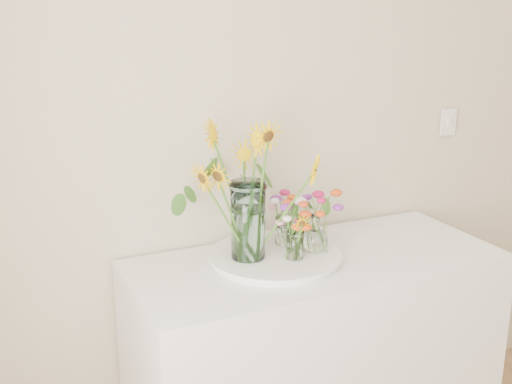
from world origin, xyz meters
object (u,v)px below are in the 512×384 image
tray (275,258)px  small_vase_c (284,230)px  small_vase_a (295,245)px  small_vase_b (315,233)px  mason_jar (248,221)px  counter (314,364)px

tray → small_vase_c: size_ratio=4.07×
small_vase_a → small_vase_b: (0.11, 0.04, 0.02)m
tray → small_vase_a: (0.04, -0.07, 0.07)m
small_vase_a → small_vase_c: 0.15m
mason_jar → tray: bearing=-3.1°
tray → small_vase_b: bearing=-11.8°
mason_jar → small_vase_c: bearing=21.2°
mason_jar → small_vase_b: bearing=-8.3°
counter → mason_jar: 0.67m
small_vase_a → small_vase_b: small_vase_b is taller
counter → small_vase_c: size_ratio=12.14×
small_vase_c → tray: bearing=-135.1°
tray → small_vase_b: 0.18m
small_vase_b → small_vase_c: bearing=124.3°
small_vase_c → small_vase_a: bearing=-102.3°
counter → small_vase_b: size_ratio=9.69×
tray → small_vase_b: size_ratio=3.25×
counter → small_vase_b: 0.55m
tray → small_vase_b: (0.15, -0.03, 0.08)m
mason_jar → small_vase_a: 0.19m
small_vase_b → small_vase_c: size_ratio=1.25×
mason_jar → small_vase_c: mason_jar is taller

